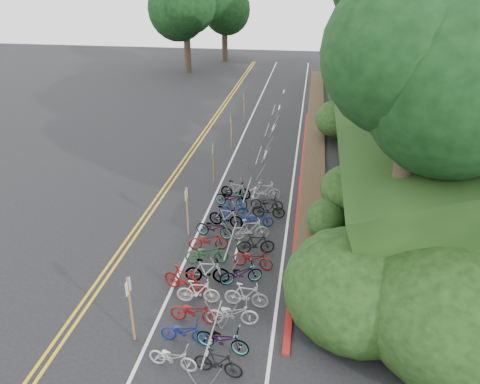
# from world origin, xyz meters

# --- Properties ---
(ground) EXTENTS (120.00, 120.00, 0.00)m
(ground) POSITION_xyz_m (0.00, 0.00, 0.00)
(ground) COLOR black
(ground) RESTS_ON ground
(road_markings) EXTENTS (7.47, 80.00, 0.01)m
(road_markings) POSITION_xyz_m (0.63, 10.10, 0.00)
(road_markings) COLOR gold
(road_markings) RESTS_ON ground
(red_curb) EXTENTS (0.25, 28.00, 0.10)m
(red_curb) POSITION_xyz_m (5.70, 12.00, 0.05)
(red_curb) COLOR maroon
(red_curb) RESTS_ON ground
(embankment) EXTENTS (14.30, 48.14, 9.11)m
(embankment) POSITION_xyz_m (12.96, 19.04, 2.57)
(embankment) COLOR black
(embankment) RESTS_ON ground
(bike_rack_front) EXTENTS (1.15, 3.08, 1.18)m
(bike_rack_front) POSITION_xyz_m (3.38, -2.50, 0.87)
(bike_rack_front) COLOR gray
(bike_rack_front) RESTS_ON ground
(bike_racks_rest) EXTENTS (1.14, 23.00, 1.17)m
(bike_racks_rest) POSITION_xyz_m (3.00, 13.00, 0.85)
(bike_racks_rest) COLOR gray
(bike_racks_rest) RESTS_ON ground
(signpost_near) EXTENTS (0.08, 0.40, 2.57)m
(signpost_near) POSITION_xyz_m (0.53, -2.02, 1.47)
(signpost_near) COLOR brown
(signpost_near) RESTS_ON ground
(signposts_rest) EXTENTS (0.08, 18.40, 2.50)m
(signposts_rest) POSITION_xyz_m (0.60, 14.00, 1.43)
(signposts_rest) COLOR brown
(signposts_rest) RESTS_ON ground
(bike_front) EXTENTS (1.14, 1.98, 1.15)m
(bike_front) POSITION_xyz_m (1.56, 0.78, 0.57)
(bike_front) COLOR maroon
(bike_front) RESTS_ON ground
(bike_valet) EXTENTS (3.09, 14.06, 1.09)m
(bike_valet) POSITION_xyz_m (2.97, 3.20, 0.49)
(bike_valet) COLOR beige
(bike_valet) RESTS_ON ground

